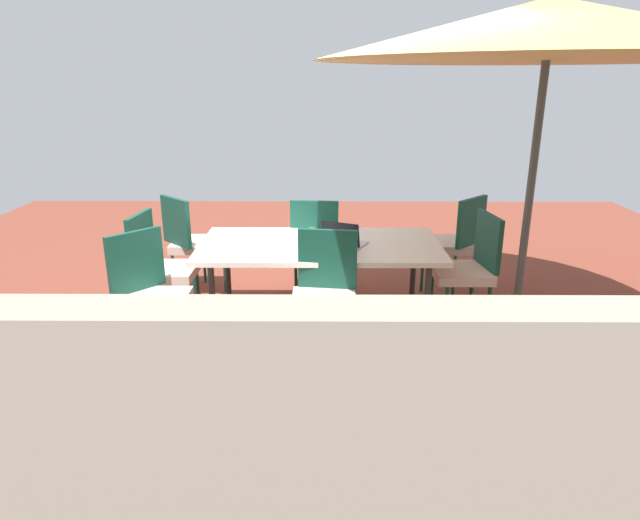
{
  "coord_description": "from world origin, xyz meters",
  "views": [
    {
      "loc": [
        -0.03,
        4.37,
        2.03
      ],
      "look_at": [
        0.0,
        0.0,
        0.58
      ],
      "focal_mm": 30.98,
      "sensor_mm": 36.0,
      "label": 1
    }
  ],
  "objects_px": {
    "patio_umbrella": "(550,30)",
    "chair_north": "(325,292)",
    "chair_east": "(160,264)",
    "cup": "(313,233)",
    "dining_table": "(320,249)",
    "chair_west": "(469,265)",
    "chair_southeast": "(191,239)",
    "laptop": "(344,240)",
    "chair_southwest": "(456,239)",
    "chair_northeast": "(149,292)",
    "chair_south": "(316,242)"
  },
  "relations": [
    {
      "from": "patio_umbrella",
      "to": "chair_north",
      "type": "distance_m",
      "value": 2.38
    },
    {
      "from": "chair_east",
      "to": "cup",
      "type": "height_order",
      "value": "chair_east"
    },
    {
      "from": "dining_table",
      "to": "chair_east",
      "type": "xyz_separation_m",
      "value": [
        1.33,
        0.04,
        -0.13
      ]
    },
    {
      "from": "chair_west",
      "to": "chair_southeast",
      "type": "height_order",
      "value": "same"
    },
    {
      "from": "dining_table",
      "to": "laptop",
      "type": "relative_size",
      "value": 5.04
    },
    {
      "from": "dining_table",
      "to": "chair_north",
      "type": "xyz_separation_m",
      "value": [
        -0.04,
        0.64,
        -0.13
      ]
    },
    {
      "from": "chair_southwest",
      "to": "chair_northeast",
      "type": "bearing_deg",
      "value": -15.8
    },
    {
      "from": "chair_north",
      "to": "cup",
      "type": "height_order",
      "value": "chair_north"
    },
    {
      "from": "dining_table",
      "to": "chair_west",
      "type": "bearing_deg",
      "value": 178.13
    },
    {
      "from": "chair_west",
      "to": "chair_north",
      "type": "bearing_deg",
      "value": -71.26
    },
    {
      "from": "laptop",
      "to": "chair_north",
      "type": "bearing_deg",
      "value": 100.41
    },
    {
      "from": "chair_northeast",
      "to": "chair_west",
      "type": "xyz_separation_m",
      "value": [
        -2.47,
        -0.62,
        0.0
      ]
    },
    {
      "from": "chair_northeast",
      "to": "chair_south",
      "type": "xyz_separation_m",
      "value": [
        -1.19,
        -1.3,
        0.0
      ]
    },
    {
      "from": "chair_northeast",
      "to": "chair_west",
      "type": "bearing_deg",
      "value": -33.92
    },
    {
      "from": "chair_northeast",
      "to": "chair_west",
      "type": "distance_m",
      "value": 2.55
    },
    {
      "from": "chair_north",
      "to": "chair_south",
      "type": "xyz_separation_m",
      "value": [
        0.08,
        -1.28,
        0.0
      ]
    },
    {
      "from": "laptop",
      "to": "cup",
      "type": "xyz_separation_m",
      "value": [
        0.25,
        -0.25,
        -0.01
      ]
    },
    {
      "from": "chair_south",
      "to": "cup",
      "type": "height_order",
      "value": "chair_south"
    },
    {
      "from": "chair_north",
      "to": "chair_south",
      "type": "relative_size",
      "value": 1.0
    },
    {
      "from": "chair_northeast",
      "to": "chair_southeast",
      "type": "height_order",
      "value": "same"
    },
    {
      "from": "chair_southeast",
      "to": "cup",
      "type": "bearing_deg",
      "value": -159.42
    },
    {
      "from": "chair_west",
      "to": "chair_southwest",
      "type": "relative_size",
      "value": 1.0
    },
    {
      "from": "patio_umbrella",
      "to": "chair_west",
      "type": "distance_m",
      "value": 1.84
    },
    {
      "from": "dining_table",
      "to": "chair_south",
      "type": "distance_m",
      "value": 0.65
    },
    {
      "from": "patio_umbrella",
      "to": "chair_west",
      "type": "relative_size",
      "value": 3.32
    },
    {
      "from": "dining_table",
      "to": "chair_northeast",
      "type": "bearing_deg",
      "value": 28.14
    },
    {
      "from": "chair_southwest",
      "to": "chair_north",
      "type": "bearing_deg",
      "value": 2.87
    },
    {
      "from": "chair_southwest",
      "to": "cup",
      "type": "xyz_separation_m",
      "value": [
        1.37,
        0.55,
        0.22
      ]
    },
    {
      "from": "patio_umbrella",
      "to": "laptop",
      "type": "distance_m",
      "value": 2.1
    },
    {
      "from": "cup",
      "to": "patio_umbrella",
      "type": "bearing_deg",
      "value": 163.6
    },
    {
      "from": "chair_south",
      "to": "chair_southwest",
      "type": "xyz_separation_m",
      "value": [
        -1.35,
        -0.09,
        0.0
      ]
    },
    {
      "from": "dining_table",
      "to": "cup",
      "type": "distance_m",
      "value": 0.21
    },
    {
      "from": "chair_northeast",
      "to": "chair_north",
      "type": "height_order",
      "value": "same"
    },
    {
      "from": "chair_west",
      "to": "cup",
      "type": "height_order",
      "value": "chair_west"
    },
    {
      "from": "chair_southeast",
      "to": "chair_southwest",
      "type": "height_order",
      "value": "same"
    },
    {
      "from": "chair_southeast",
      "to": "cup",
      "type": "distance_m",
      "value": 1.32
    },
    {
      "from": "chair_east",
      "to": "laptop",
      "type": "bearing_deg",
      "value": -83.93
    },
    {
      "from": "cup",
      "to": "chair_northeast",
      "type": "bearing_deg",
      "value": 35.74
    },
    {
      "from": "chair_south",
      "to": "laptop",
      "type": "relative_size",
      "value": 2.49
    },
    {
      "from": "chair_north",
      "to": "chair_east",
      "type": "bearing_deg",
      "value": 163.28
    },
    {
      "from": "chair_north",
      "to": "chair_east",
      "type": "relative_size",
      "value": 1.0
    },
    {
      "from": "patio_umbrella",
      "to": "cup",
      "type": "distance_m",
      "value": 2.32
    },
    {
      "from": "chair_southeast",
      "to": "laptop",
      "type": "height_order",
      "value": "chair_southeast"
    },
    {
      "from": "chair_northeast",
      "to": "chair_southwest",
      "type": "distance_m",
      "value": 2.9
    },
    {
      "from": "dining_table",
      "to": "chair_southwest",
      "type": "relative_size",
      "value": 2.03
    },
    {
      "from": "chair_north",
      "to": "chair_northeast",
      "type": "bearing_deg",
      "value": -172.17
    },
    {
      "from": "dining_table",
      "to": "patio_umbrella",
      "type": "bearing_deg",
      "value": 169.37
    },
    {
      "from": "chair_northeast",
      "to": "laptop",
      "type": "height_order",
      "value": "chair_northeast"
    },
    {
      "from": "chair_southeast",
      "to": "chair_east",
      "type": "relative_size",
      "value": 1.0
    },
    {
      "from": "chair_north",
      "to": "chair_south",
      "type": "height_order",
      "value": "same"
    }
  ]
}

